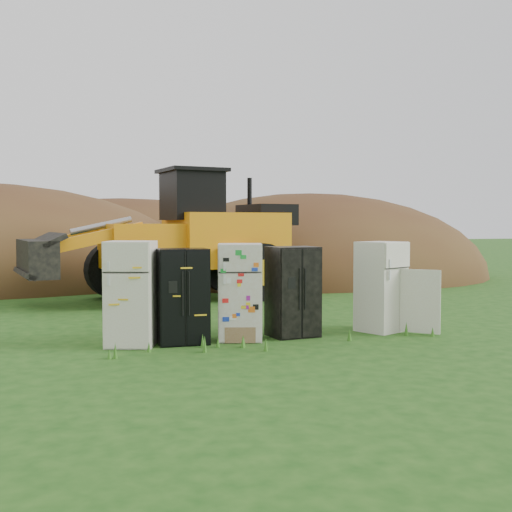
{
  "coord_description": "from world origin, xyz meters",
  "views": [
    {
      "loc": [
        -3.97,
        -11.26,
        2.17
      ],
      "look_at": [
        0.41,
        2.0,
        1.43
      ],
      "focal_mm": 45.0,
      "sensor_mm": 36.0,
      "label": 1
    }
  ],
  "objects_px": {
    "fridge_sticker": "(240,292)",
    "wheel_loader": "(161,234)",
    "fridge_dark_mid": "(293,292)",
    "fridge_leftmost": "(131,294)",
    "fridge_black_side": "(182,296)",
    "fridge_open_door": "(381,287)"
  },
  "relations": [
    {
      "from": "fridge_leftmost",
      "to": "fridge_black_side",
      "type": "xyz_separation_m",
      "value": [
        0.9,
        -0.06,
        -0.07
      ]
    },
    {
      "from": "fridge_dark_mid",
      "to": "wheel_loader",
      "type": "bearing_deg",
      "value": 97.17
    },
    {
      "from": "fridge_dark_mid",
      "to": "fridge_open_door",
      "type": "height_order",
      "value": "fridge_open_door"
    },
    {
      "from": "fridge_leftmost",
      "to": "wheel_loader",
      "type": "height_order",
      "value": "wheel_loader"
    },
    {
      "from": "fridge_sticker",
      "to": "fridge_leftmost",
      "type": "bearing_deg",
      "value": -165.12
    },
    {
      "from": "wheel_loader",
      "to": "fridge_leftmost",
      "type": "bearing_deg",
      "value": -112.5
    },
    {
      "from": "fridge_leftmost",
      "to": "fridge_sticker",
      "type": "bearing_deg",
      "value": 17.75
    },
    {
      "from": "fridge_black_side",
      "to": "wheel_loader",
      "type": "height_order",
      "value": "wheel_loader"
    },
    {
      "from": "fridge_sticker",
      "to": "wheel_loader",
      "type": "relative_size",
      "value": 0.23
    },
    {
      "from": "wheel_loader",
      "to": "fridge_open_door",
      "type": "bearing_deg",
      "value": -70.71
    },
    {
      "from": "fridge_black_side",
      "to": "fridge_dark_mid",
      "type": "distance_m",
      "value": 2.14
    },
    {
      "from": "fridge_dark_mid",
      "to": "wheel_loader",
      "type": "height_order",
      "value": "wheel_loader"
    },
    {
      "from": "fridge_dark_mid",
      "to": "fridge_sticker",
      "type": "bearing_deg",
      "value": 176.99
    },
    {
      "from": "wheel_loader",
      "to": "fridge_sticker",
      "type": "bearing_deg",
      "value": -94.93
    },
    {
      "from": "fridge_leftmost",
      "to": "fridge_dark_mid",
      "type": "distance_m",
      "value": 3.04
    },
    {
      "from": "fridge_leftmost",
      "to": "fridge_black_side",
      "type": "relative_size",
      "value": 1.08
    },
    {
      "from": "fridge_dark_mid",
      "to": "wheel_loader",
      "type": "distance_m",
      "value": 6.57
    },
    {
      "from": "fridge_dark_mid",
      "to": "fridge_open_door",
      "type": "bearing_deg",
      "value": -5.82
    },
    {
      "from": "fridge_leftmost",
      "to": "fridge_black_side",
      "type": "height_order",
      "value": "fridge_leftmost"
    },
    {
      "from": "fridge_black_side",
      "to": "fridge_sticker",
      "type": "xyz_separation_m",
      "value": [
        1.08,
        0.0,
        0.04
      ]
    },
    {
      "from": "fridge_sticker",
      "to": "fridge_open_door",
      "type": "relative_size",
      "value": 1.0
    },
    {
      "from": "fridge_sticker",
      "to": "fridge_dark_mid",
      "type": "bearing_deg",
      "value": 18.95
    }
  ]
}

